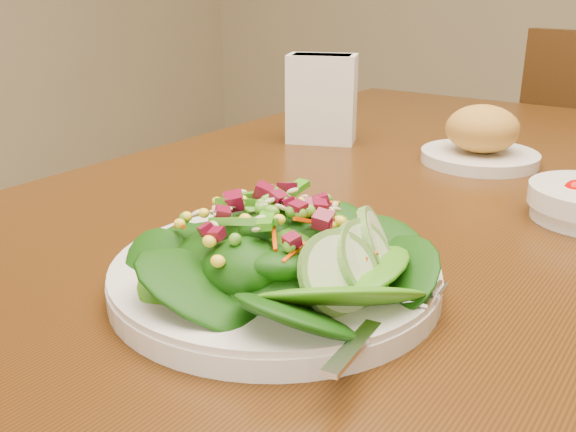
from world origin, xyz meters
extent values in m
cube|color=#46250B|center=(0.00, 0.00, 0.73)|extent=(0.90, 1.40, 0.04)
cylinder|color=#3B2309|center=(-0.39, 0.64, 0.35)|extent=(0.07, 0.07, 0.71)
cylinder|color=#3B2309|center=(-0.09, 1.34, 0.20)|extent=(0.04, 0.04, 0.40)
cylinder|color=#3B2309|center=(-0.12, 0.98, 0.20)|extent=(0.04, 0.04, 0.40)
cylinder|color=silver|center=(0.01, -0.35, 0.76)|extent=(0.29, 0.29, 0.02)
ellipsoid|color=black|center=(0.01, -0.35, 0.79)|extent=(0.20, 0.20, 0.04)
cube|color=silver|center=(0.14, -0.38, 0.77)|extent=(0.05, 0.18, 0.01)
cylinder|color=silver|center=(0.02, 0.16, 0.76)|extent=(0.17, 0.17, 0.02)
ellipsoid|color=#B97E32|center=(0.02, 0.16, 0.80)|extent=(0.11, 0.11, 0.07)
sphere|color=#C70200|center=(0.19, -0.02, 0.78)|extent=(0.03, 0.03, 0.03)
cube|color=white|center=(-0.25, 0.14, 0.82)|extent=(0.13, 0.10, 0.15)
cube|color=white|center=(-0.25, 0.14, 0.83)|extent=(0.11, 0.08, 0.12)
camera|label=1|loc=(0.32, -0.77, 1.01)|focal=40.00mm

